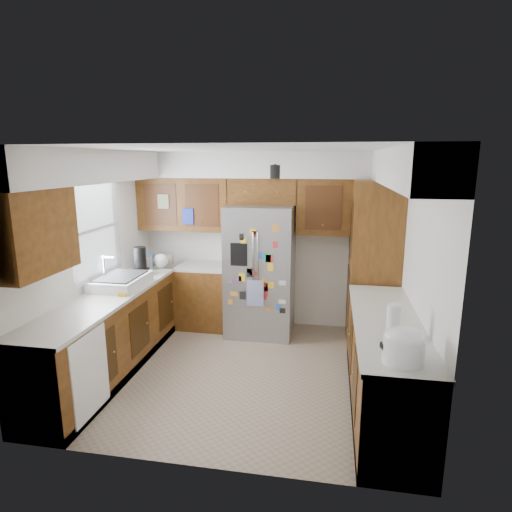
# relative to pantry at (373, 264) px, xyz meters

# --- Properties ---
(floor) EXTENTS (3.60, 3.60, 0.00)m
(floor) POSITION_rel_pantry_xyz_m (-1.50, -1.15, -1.07)
(floor) COLOR gray
(floor) RESTS_ON ground
(room_shell) EXTENTS (3.64, 3.24, 2.52)m
(room_shell) POSITION_rel_pantry_xyz_m (-1.61, -0.79, 0.75)
(room_shell) COLOR white
(room_shell) RESTS_ON ground
(left_counter_run) EXTENTS (1.36, 3.20, 0.92)m
(left_counter_run) POSITION_rel_pantry_xyz_m (-2.86, -1.12, -0.65)
(left_counter_run) COLOR #482A0D
(left_counter_run) RESTS_ON ground
(right_counter_run) EXTENTS (0.63, 2.25, 0.92)m
(right_counter_run) POSITION_rel_pantry_xyz_m (0.00, -1.62, -0.65)
(right_counter_run) COLOR #482A0D
(right_counter_run) RESTS_ON ground
(pantry) EXTENTS (0.60, 0.90, 2.15)m
(pantry) POSITION_rel_pantry_xyz_m (0.00, 0.00, 0.00)
(pantry) COLOR #482A0D
(pantry) RESTS_ON ground
(fridge) EXTENTS (0.90, 0.79, 1.80)m
(fridge) POSITION_rel_pantry_xyz_m (-1.50, 0.05, -0.17)
(fridge) COLOR #96969B
(fridge) RESTS_ON ground
(bridge_cabinet) EXTENTS (0.96, 0.34, 0.35)m
(bridge_cabinet) POSITION_rel_pantry_xyz_m (-1.50, 0.28, 0.90)
(bridge_cabinet) COLOR #482A0D
(bridge_cabinet) RESTS_ON fridge
(fridge_top_items) EXTENTS (0.77, 0.33, 0.29)m
(fridge_top_items) POSITION_rel_pantry_xyz_m (-1.53, 0.23, 1.21)
(fridge_top_items) COLOR blue
(fridge_top_items) RESTS_ON bridge_cabinet
(sink_assembly) EXTENTS (0.52, 0.72, 0.37)m
(sink_assembly) POSITION_rel_pantry_xyz_m (-3.00, -1.05, -0.09)
(sink_assembly) COLOR white
(sink_assembly) RESTS_ON left_counter_run
(left_counter_clutter) EXTENTS (0.39, 0.91, 0.38)m
(left_counter_clutter) POSITION_rel_pantry_xyz_m (-2.96, -0.30, -0.02)
(left_counter_clutter) COLOR black
(left_counter_clutter) RESTS_ON left_counter_run
(rice_cooker) EXTENTS (0.31, 0.30, 0.27)m
(rice_cooker) POSITION_rel_pantry_xyz_m (-0.00, -2.51, -0.02)
(rice_cooker) COLOR white
(rice_cooker) RESTS_ON right_counter_run
(paper_towel) EXTENTS (0.12, 0.12, 0.26)m
(paper_towel) POSITION_rel_pantry_xyz_m (0.00, -1.95, -0.02)
(paper_towel) COLOR white
(paper_towel) RESTS_ON right_counter_run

